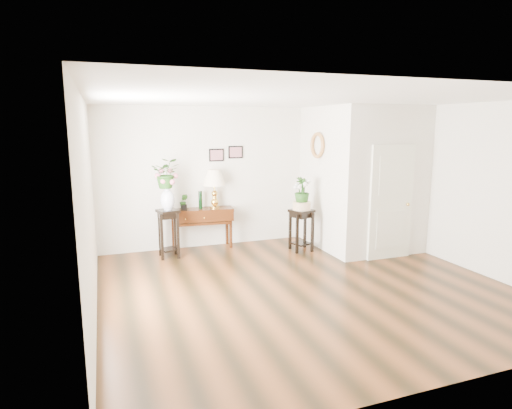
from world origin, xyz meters
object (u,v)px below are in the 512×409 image
plant_stand_b (301,230)px  plant_stand_a (169,234)px  console_table (202,229)px  table_lamp (214,190)px

plant_stand_b → plant_stand_a: bearing=170.1°
plant_stand_a → plant_stand_b: size_ratio=1.10×
console_table → table_lamp: table_lamp is taller
console_table → table_lamp: size_ratio=1.59×
plant_stand_b → table_lamp: bearing=152.5°
table_lamp → plant_stand_a: size_ratio=0.85×
console_table → plant_stand_b: plant_stand_b is taller
plant_stand_a → console_table: bearing=26.6°
plant_stand_b → console_table: bearing=156.1°
plant_stand_a → plant_stand_b: (2.51, -0.44, -0.04)m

